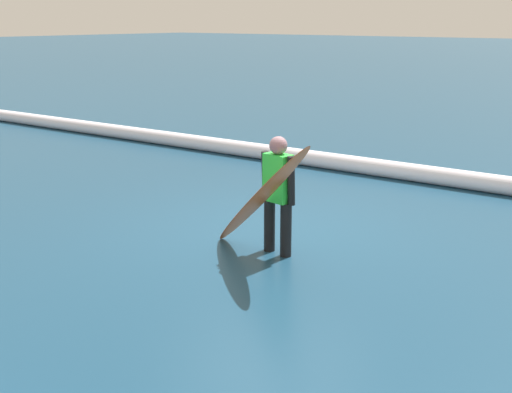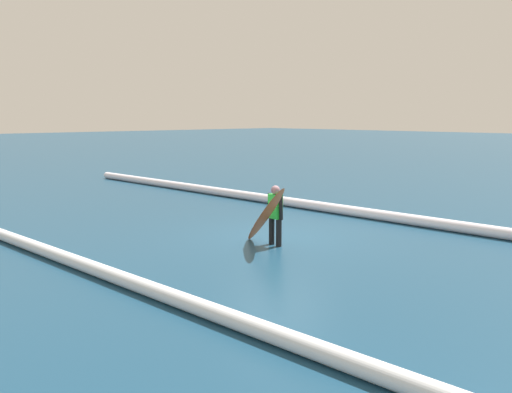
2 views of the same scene
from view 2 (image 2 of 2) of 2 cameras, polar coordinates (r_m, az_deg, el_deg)
The scene contains 5 objects.
ground_plane at distance 13.77m, azimuth 2.30°, elevation -4.32°, with size 183.51×183.51×0.00m, color navy.
surfer at distance 12.60m, azimuth 2.12°, elevation -1.72°, with size 0.52×0.24×1.47m.
surfboard at distance 12.42m, azimuth 1.01°, elevation -2.10°, with size 1.84×0.84×1.57m.
wave_crest_foreground at distance 17.84m, azimuth 5.17°, elevation -0.81°, with size 0.32×0.32×25.46m, color white.
wave_crest_midground at distance 8.91m, azimuth -9.03°, elevation -10.85°, with size 0.28×0.28×21.93m, color silver.
Camera 2 is at (-9.35, 9.62, 3.11)m, focal length 36.57 mm.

